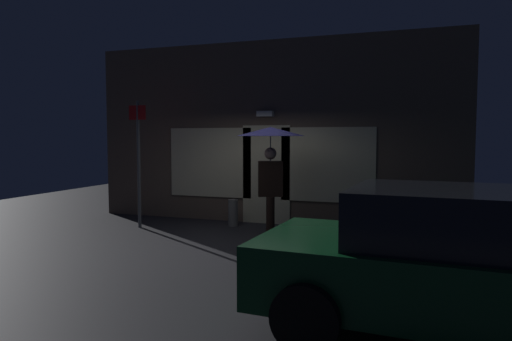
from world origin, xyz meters
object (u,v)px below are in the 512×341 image
sidewalk_bollard (233,213)px  person_with_umbrella (270,149)px  street_sign_post (139,157)px  parked_car (482,264)px

sidewalk_bollard → person_with_umbrella: bearing=-40.1°
street_sign_post → sidewalk_bollard: 2.35m
person_with_umbrella → parked_car: size_ratio=0.49×
street_sign_post → sidewalk_bollard: (1.84, 0.81, -1.23)m
parked_car → sidewalk_bollard: parked_car is taller
parked_car → sidewalk_bollard: size_ratio=7.54×
street_sign_post → sidewalk_bollard: street_sign_post is taller
street_sign_post → person_with_umbrella: bearing=-3.2°
person_with_umbrella → street_sign_post: (-3.00, 0.17, -0.19)m
person_with_umbrella → parked_car: 4.91m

